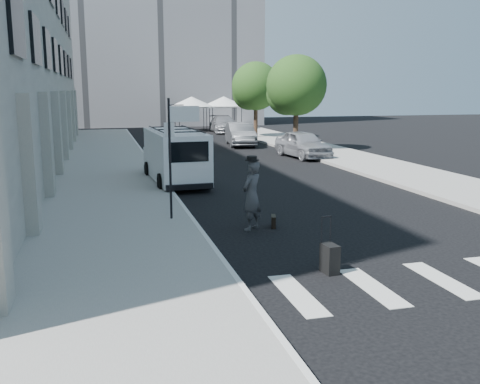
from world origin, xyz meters
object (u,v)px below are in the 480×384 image
suitcase (330,258)px  parked_car_c (223,124)px  parked_car_b (240,134)px  cargo_van (175,156)px  briefcase (273,221)px  businessman (252,195)px  parked_car_a (303,144)px

suitcase → parked_car_c: 37.95m
parked_car_b → cargo_van: bearing=-108.2°
briefcase → parked_car_c: size_ratio=0.08×
briefcase → suitcase: (-0.05, -3.98, 0.15)m
briefcase → suitcase: suitcase is taller
businessman → parked_car_b: businessman is taller
parked_car_c → parked_car_b: bearing=-93.3°
suitcase → cargo_van: cargo_van is taller
briefcase → cargo_van: (-1.67, 8.17, 0.97)m
parked_car_a → suitcase: bearing=-116.1°
cargo_van → parked_car_c: 26.48m
parked_car_b → parked_car_c: size_ratio=0.93×
parked_car_a → parked_car_c: (-0.36, 18.75, -0.03)m
cargo_van → parked_car_c: bearing=69.4°
businessman → briefcase: (0.68, 0.10, -0.81)m
businessman → parked_car_a: businessman is taller
businessman → parked_car_c: businessman is taller
suitcase → briefcase: bearing=83.5°
businessman → parked_car_b: (5.52, 22.06, -0.19)m
parked_car_a → parked_car_b: 7.50m
parked_car_b → parked_car_c: (1.44, 11.47, -0.05)m
businessman → parked_car_b: bearing=-144.5°
suitcase → parked_car_a: parked_car_a is taller
parked_car_a → parked_car_c: bearing=84.7°
businessman → cargo_van: bearing=-123.6°
cargo_van → parked_car_c: cargo_van is taller
businessman → parked_car_a: (7.32, 14.78, -0.21)m
businessman → parked_car_a: 16.49m
briefcase → suitcase: size_ratio=0.36×
parked_car_b → parked_car_a: bearing=-69.0°
briefcase → parked_car_b: parked_car_b is taller
businessman → suitcase: size_ratio=1.62×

